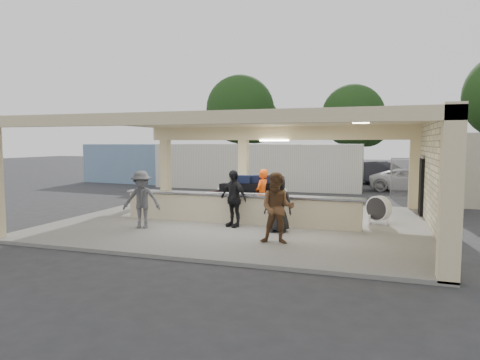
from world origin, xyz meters
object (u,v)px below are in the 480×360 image
(passenger_b, at_px, (233,198))
(car_dark, at_px, (382,173))
(car_white_a, at_px, (413,180))
(passenger_a, at_px, (277,208))
(passenger_d, at_px, (278,203))
(luggage_cart, at_px, (246,195))
(drum_fan, at_px, (379,209))
(baggage_handler, at_px, (262,195))
(container_blue, at_px, (154,164))
(baggage_counter, at_px, (238,209))
(passenger_c, at_px, (142,199))
(container_white, at_px, (257,166))

(passenger_b, relative_size, car_dark, 0.40)
(passenger_b, relative_size, car_white_a, 0.40)
(passenger_a, bearing_deg, passenger_d, 95.45)
(passenger_d, bearing_deg, luggage_cart, 131.06)
(drum_fan, height_order, baggage_handler, baggage_handler)
(passenger_a, bearing_deg, passenger_b, 129.64)
(baggage_handler, distance_m, container_blue, 16.01)
(drum_fan, height_order, passenger_b, passenger_b)
(luggage_cart, height_order, passenger_b, passenger_b)
(drum_fan, relative_size, passenger_d, 0.54)
(luggage_cart, bearing_deg, passenger_b, -93.42)
(baggage_counter, relative_size, container_blue, 0.80)
(baggage_counter, bearing_deg, passenger_c, -146.22)
(baggage_counter, bearing_deg, drum_fan, 17.11)
(drum_fan, xyz_separation_m, passenger_d, (-2.86, -2.34, 0.37))
(baggage_counter, xyz_separation_m, car_dark, (4.60, 16.11, 0.18))
(passenger_c, bearing_deg, car_white_a, 41.03)
(passenger_d, bearing_deg, baggage_handler, 120.44)
(passenger_c, bearing_deg, passenger_b, 4.98)
(car_white_a, bearing_deg, baggage_counter, 159.82)
(baggage_counter, distance_m, car_white_a, 14.12)
(baggage_handler, bearing_deg, container_white, -151.65)
(baggage_counter, bearing_deg, car_dark, 74.06)
(passenger_b, xyz_separation_m, passenger_c, (-2.67, -1.10, -0.01))
(baggage_counter, relative_size, passenger_c, 4.54)
(baggage_handler, xyz_separation_m, passenger_c, (-3.22, -2.55, 0.02))
(passenger_b, relative_size, container_white, 0.15)
(baggage_counter, relative_size, container_white, 0.66)
(baggage_counter, distance_m, drum_fan, 4.67)
(baggage_counter, bearing_deg, passenger_b, -85.13)
(baggage_handler, xyz_separation_m, container_blue, (-10.87, 11.75, 0.35))
(passenger_a, height_order, passenger_d, passenger_a)
(container_blue, bearing_deg, car_dark, 18.57)
(passenger_b, xyz_separation_m, car_white_a, (6.18, 13.32, -0.36))
(passenger_d, bearing_deg, container_blue, 132.32)
(container_white, bearing_deg, car_white_a, 6.54)
(luggage_cart, bearing_deg, drum_fan, -2.11)
(passenger_a, bearing_deg, container_white, 101.65)
(container_blue, bearing_deg, container_white, -2.24)
(luggage_cart, height_order, car_white_a, luggage_cart)
(passenger_a, bearing_deg, baggage_handler, 105.50)
(passenger_a, relative_size, passenger_b, 1.04)
(passenger_d, bearing_deg, passenger_c, -168.50)
(car_white_a, xyz_separation_m, container_white, (-8.93, -1.10, 0.70))
(luggage_cart, bearing_deg, passenger_d, -56.94)
(passenger_b, height_order, container_blue, container_blue)
(luggage_cart, relative_size, car_white_a, 0.61)
(container_white, bearing_deg, passenger_d, -71.61)
(passenger_d, distance_m, car_white_a, 14.41)
(passenger_b, bearing_deg, container_blue, 153.23)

